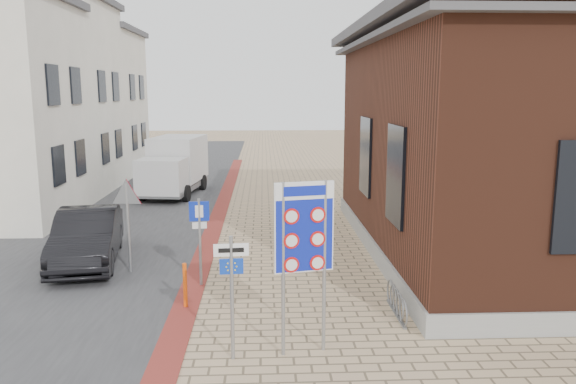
{
  "coord_description": "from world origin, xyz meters",
  "views": [
    {
      "loc": [
        -0.22,
        -9.24,
        4.81
      ],
      "look_at": [
        0.42,
        5.14,
        2.2
      ],
      "focal_mm": 35.0,
      "sensor_mm": 36.0,
      "label": 1
    }
  ],
  "objects_px": {
    "box_truck": "(175,166)",
    "parking_sign": "(200,228)",
    "sedan": "(87,237)",
    "bollard": "(185,286)",
    "essen_sign": "(232,279)",
    "border_sign": "(304,230)"
  },
  "relations": [
    {
      "from": "box_truck",
      "to": "parking_sign",
      "type": "xyz_separation_m",
      "value": [
        2.55,
        -12.59,
        0.11
      ]
    },
    {
      "from": "sedan",
      "to": "bollard",
      "type": "xyz_separation_m",
      "value": [
        3.2,
        -3.47,
        -0.24
      ]
    },
    {
      "from": "essen_sign",
      "to": "parking_sign",
      "type": "relative_size",
      "value": 1.04
    },
    {
      "from": "essen_sign",
      "to": "sedan",
      "type": "bearing_deg",
      "value": 121.63
    },
    {
      "from": "box_truck",
      "to": "parking_sign",
      "type": "relative_size",
      "value": 2.4
    },
    {
      "from": "box_truck",
      "to": "essen_sign",
      "type": "bearing_deg",
      "value": -70.08
    },
    {
      "from": "box_truck",
      "to": "essen_sign",
      "type": "distance_m",
      "value": 16.89
    },
    {
      "from": "sedan",
      "to": "box_truck",
      "type": "bearing_deg",
      "value": 75.98
    },
    {
      "from": "essen_sign",
      "to": "bollard",
      "type": "distance_m",
      "value": 2.94
    },
    {
      "from": "border_sign",
      "to": "bollard",
      "type": "distance_m",
      "value": 3.85
    },
    {
      "from": "bollard",
      "to": "essen_sign",
      "type": "bearing_deg",
      "value": -64.51
    },
    {
      "from": "essen_sign",
      "to": "bollard",
      "type": "xyz_separation_m",
      "value": [
        -1.19,
        2.5,
        -0.99
      ]
    },
    {
      "from": "sedan",
      "to": "parking_sign",
      "type": "height_order",
      "value": "parking_sign"
    },
    {
      "from": "border_sign",
      "to": "essen_sign",
      "type": "relative_size",
      "value": 1.4
    },
    {
      "from": "box_truck",
      "to": "parking_sign",
      "type": "height_order",
      "value": "box_truck"
    },
    {
      "from": "bollard",
      "to": "parking_sign",
      "type": "bearing_deg",
      "value": 82.33
    },
    {
      "from": "box_truck",
      "to": "sedan",
      "type": "bearing_deg",
      "value": -86.74
    },
    {
      "from": "essen_sign",
      "to": "bollard",
      "type": "height_order",
      "value": "essen_sign"
    },
    {
      "from": "sedan",
      "to": "border_sign",
      "type": "xyz_separation_m",
      "value": [
        5.69,
        -5.77,
        1.58
      ]
    },
    {
      "from": "parking_sign",
      "to": "bollard",
      "type": "height_order",
      "value": "parking_sign"
    },
    {
      "from": "sedan",
      "to": "parking_sign",
      "type": "relative_size",
      "value": 2.07
    },
    {
      "from": "box_truck",
      "to": "essen_sign",
      "type": "xyz_separation_m",
      "value": [
        3.55,
        -16.52,
        0.13
      ]
    }
  ]
}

